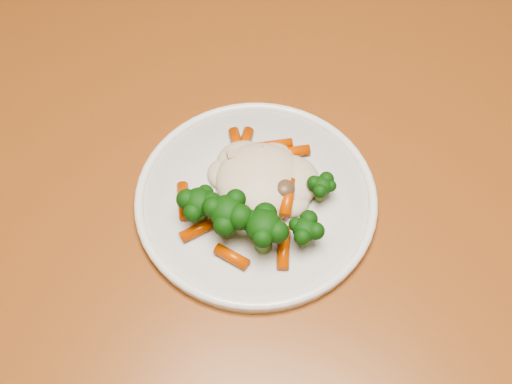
# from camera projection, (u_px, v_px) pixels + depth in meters

# --- Properties ---
(dining_table) EXTENTS (1.35, 0.96, 0.75)m
(dining_table) POSITION_uv_depth(u_px,v_px,m) (351.00, 227.00, 0.77)
(dining_table) COLOR #955022
(dining_table) RESTS_ON ground
(plate) EXTENTS (0.26, 0.26, 0.01)m
(plate) POSITION_uv_depth(u_px,v_px,m) (256.00, 199.00, 0.68)
(plate) COLOR white
(plate) RESTS_ON dining_table
(meal) EXTENTS (0.17, 0.17, 0.05)m
(meal) POSITION_uv_depth(u_px,v_px,m) (254.00, 198.00, 0.65)
(meal) COLOR beige
(meal) RESTS_ON plate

